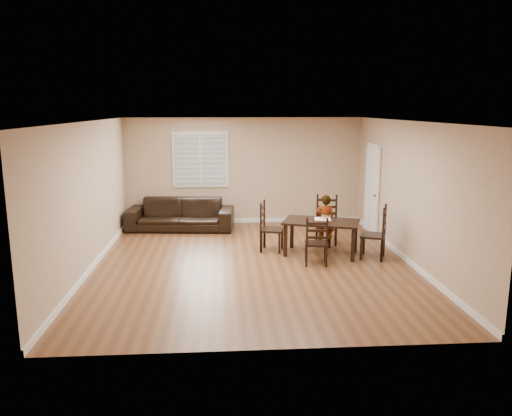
% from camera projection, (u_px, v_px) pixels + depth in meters
% --- Properties ---
extents(ground, '(7.00, 7.00, 0.00)m').
position_uv_depth(ground, '(253.00, 263.00, 9.60)').
color(ground, brown).
rests_on(ground, ground).
extents(room, '(6.04, 7.04, 2.72)m').
position_uv_depth(room, '(254.00, 169.00, 9.42)').
color(room, tan).
rests_on(room, ground).
extents(dining_table, '(1.68, 1.28, 0.70)m').
position_uv_depth(dining_table, '(321.00, 225.00, 10.08)').
color(dining_table, black).
rests_on(dining_table, ground).
extents(chair_near, '(0.56, 0.53, 1.06)m').
position_uv_depth(chair_near, '(326.00, 221.00, 11.02)').
color(chair_near, black).
rests_on(chair_near, ground).
extents(chair_far, '(0.48, 0.45, 0.95)m').
position_uv_depth(chair_far, '(317.00, 244.00, 9.36)').
color(chair_far, black).
rests_on(chair_far, ground).
extents(chair_left, '(0.54, 0.57, 1.04)m').
position_uv_depth(chair_left, '(266.00, 228.00, 10.39)').
color(chair_left, black).
rests_on(chair_left, ground).
extents(chair_right, '(0.61, 0.62, 1.08)m').
position_uv_depth(chair_right, '(380.00, 235.00, 9.80)').
color(chair_right, black).
rests_on(chair_right, ground).
extents(child, '(0.45, 0.33, 1.14)m').
position_uv_depth(child, '(325.00, 221.00, 10.60)').
color(child, gray).
rests_on(child, ground).
extents(napkin, '(0.37, 0.37, 0.00)m').
position_uv_depth(napkin, '(323.00, 219.00, 10.22)').
color(napkin, beige).
rests_on(napkin, dining_table).
extents(donut, '(0.11, 0.11, 0.04)m').
position_uv_depth(donut, '(324.00, 218.00, 10.21)').
color(donut, '#CE844A').
rests_on(donut, napkin).
extents(sofa, '(2.64, 1.24, 0.75)m').
position_uv_depth(sofa, '(181.00, 214.00, 12.22)').
color(sofa, black).
rests_on(sofa, ground).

